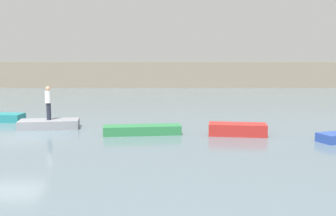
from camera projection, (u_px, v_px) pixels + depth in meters
name	position (u px, v px, depth m)	size (l,w,h in m)	color
ground_plane	(11.00, 138.00, 18.06)	(120.00, 120.00, 0.00)	slate
embankment_wall	(106.00, 75.00, 46.65)	(80.00, 1.20, 2.96)	gray
rowboat_grey	(47.00, 124.00, 20.39)	(2.93, 1.29, 0.44)	gray
rowboat_green	(140.00, 130.00, 18.86)	(3.58, 0.94, 0.42)	#2D7F47
rowboat_red	(236.00, 129.00, 18.65)	(2.62, 1.03, 0.55)	red
person_white_shirt	(46.00, 101.00, 20.24)	(0.32, 0.32, 1.69)	#232838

